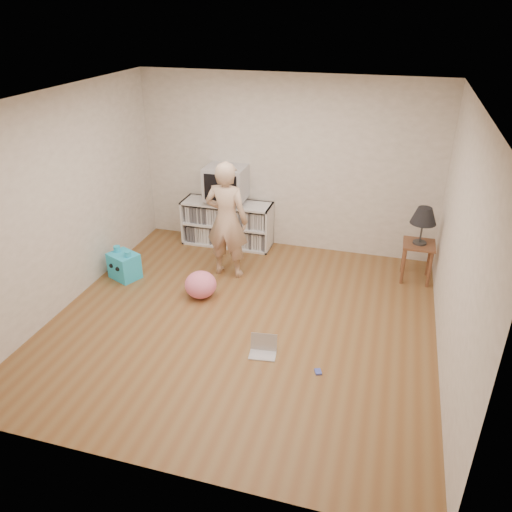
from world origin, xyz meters
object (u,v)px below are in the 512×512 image
at_px(side_table, 418,252).
at_px(table_lamp, 424,216).
at_px(dvd_deck, 227,200).
at_px(plush_blue, 124,265).
at_px(person, 227,220).
at_px(media_unit, 228,223).
at_px(crt_tv, 226,183).
at_px(laptop, 263,348).
at_px(plush_pink, 201,285).

height_order(side_table, table_lamp, table_lamp).
height_order(dvd_deck, side_table, dvd_deck).
xyz_separation_m(table_lamp, plush_blue, (-3.89, -1.07, -0.75)).
bearing_deg(table_lamp, person, -167.51).
relative_size(media_unit, crt_tv, 2.33).
bearing_deg(media_unit, laptop, -63.39).
xyz_separation_m(media_unit, plush_pink, (0.18, -1.63, -0.17)).
distance_m(crt_tv, laptop, 2.99).
height_order(side_table, plush_pink, side_table).
bearing_deg(crt_tv, person, -70.76).
relative_size(crt_tv, table_lamp, 1.17).
xyz_separation_m(side_table, plush_pink, (-2.68, -1.25, -0.24)).
distance_m(media_unit, dvd_deck, 0.39).
height_order(media_unit, person, person).
xyz_separation_m(dvd_deck, laptop, (1.28, -2.53, -0.68)).
bearing_deg(plush_pink, dvd_deck, 96.47).
bearing_deg(plush_blue, side_table, 39.35).
xyz_separation_m(laptop, plush_blue, (-2.30, 1.09, 0.14)).
xyz_separation_m(media_unit, laptop, (1.28, -2.55, -0.30)).
distance_m(side_table, plush_pink, 2.97).
bearing_deg(plush_blue, person, 44.47).
bearing_deg(side_table, dvd_deck, 172.64).
bearing_deg(plush_pink, crt_tv, 96.48).
height_order(media_unit, dvd_deck, dvd_deck).
bearing_deg(media_unit, person, -71.12).
relative_size(media_unit, person, 0.85).
relative_size(table_lamp, plush_pink, 1.25).
distance_m(table_lamp, plush_pink, 3.05).
distance_m(side_table, person, 2.63).
xyz_separation_m(side_table, table_lamp, (0.00, 0.00, 0.53)).
relative_size(media_unit, laptop, 4.41).
relative_size(side_table, plush_blue, 1.15).
height_order(side_table, laptop, side_table).
xyz_separation_m(person, plush_blue, (-1.35, -0.50, -0.63)).
distance_m(laptop, plush_pink, 1.43).
distance_m(person, plush_blue, 1.57).
distance_m(table_lamp, person, 2.60).
xyz_separation_m(crt_tv, plush_pink, (0.18, -1.61, -0.84)).
relative_size(table_lamp, laptop, 1.62).
bearing_deg(plush_pink, side_table, 24.94).
distance_m(media_unit, plush_blue, 1.78).
height_order(laptop, plush_blue, plush_blue).
xyz_separation_m(side_table, laptop, (-1.59, -2.16, -0.36)).
xyz_separation_m(media_unit, side_table, (2.86, -0.39, 0.07)).
bearing_deg(table_lamp, plush_pink, -155.06).
relative_size(side_table, table_lamp, 1.07).
relative_size(side_table, plush_pink, 1.33).
distance_m(crt_tv, plush_pink, 1.83).
bearing_deg(person, plush_blue, 23.19).
height_order(media_unit, table_lamp, table_lamp).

